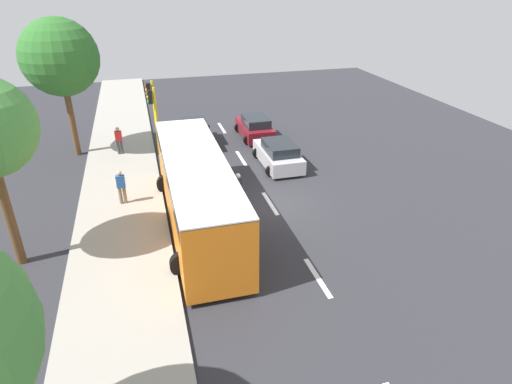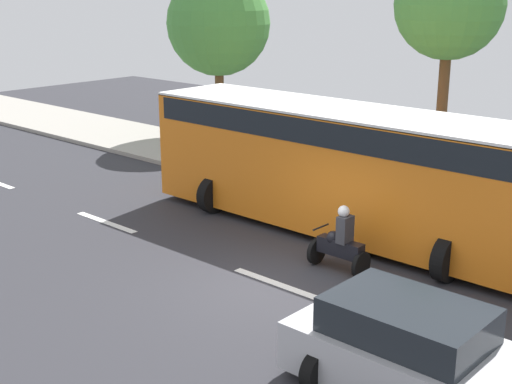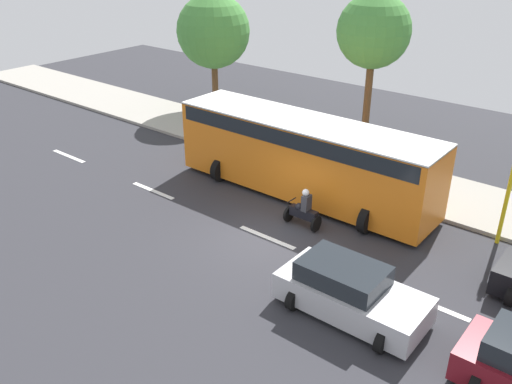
# 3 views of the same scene
# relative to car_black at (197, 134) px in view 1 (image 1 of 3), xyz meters

# --- Properties ---
(ground_plane) EXTENTS (40.00, 60.00, 0.10)m
(ground_plane) POSITION_rel_car_black_xyz_m (-2.20, 9.18, -0.76)
(ground_plane) COLOR #2D2D33
(sidewalk) EXTENTS (4.00, 60.00, 0.15)m
(sidewalk) POSITION_rel_car_black_xyz_m (4.80, 9.18, -0.63)
(sidewalk) COLOR #9E998E
(sidewalk) RESTS_ON ground
(lane_stripe_far_north) EXTENTS (0.20, 2.40, 0.01)m
(lane_stripe_far_north) POSITION_rel_car_black_xyz_m (-2.20, -2.82, -0.70)
(lane_stripe_far_north) COLOR white
(lane_stripe_far_north) RESTS_ON ground
(lane_stripe_north) EXTENTS (0.20, 2.40, 0.01)m
(lane_stripe_north) POSITION_rel_car_black_xyz_m (-2.20, 3.18, -0.70)
(lane_stripe_north) COLOR white
(lane_stripe_north) RESTS_ON ground
(lane_stripe_mid) EXTENTS (0.20, 2.40, 0.01)m
(lane_stripe_mid) POSITION_rel_car_black_xyz_m (-2.20, 9.18, -0.70)
(lane_stripe_mid) COLOR white
(lane_stripe_mid) RESTS_ON ground
(lane_stripe_south) EXTENTS (0.20, 2.40, 0.01)m
(lane_stripe_south) POSITION_rel_car_black_xyz_m (-2.20, 15.18, -0.70)
(lane_stripe_south) COLOR white
(lane_stripe_south) RESTS_ON ground
(car_black) EXTENTS (2.17, 3.92, 1.52)m
(car_black) POSITION_rel_car_black_xyz_m (0.00, 0.00, 0.00)
(car_black) COLOR black
(car_black) RESTS_ON ground
(car_maroon) EXTENTS (2.24, 3.96, 1.52)m
(car_maroon) POSITION_rel_car_black_xyz_m (-3.99, -0.22, 0.00)
(car_maroon) COLOR maroon
(car_maroon) RESTS_ON ground
(car_silver) EXTENTS (2.31, 4.21, 1.52)m
(car_silver) POSITION_rel_car_black_xyz_m (-4.01, 4.85, 0.00)
(car_silver) COLOR #B7B7BC
(car_silver) RESTS_ON ground
(city_bus) EXTENTS (3.20, 11.00, 3.16)m
(city_bus) POSITION_rel_car_black_xyz_m (1.44, 10.18, 1.14)
(city_bus) COLOR orange
(city_bus) RESTS_ON ground
(motorcycle) EXTENTS (0.60, 1.30, 1.53)m
(motorcycle) POSITION_rel_car_black_xyz_m (-0.74, 8.66, -0.07)
(motorcycle) COLOR black
(motorcycle) RESTS_ON ground
(pedestrian_near_signal) EXTENTS (0.40, 0.24, 1.69)m
(pedestrian_near_signal) POSITION_rel_car_black_xyz_m (4.84, 0.82, 0.35)
(pedestrian_near_signal) COLOR #3F3F3F
(pedestrian_near_signal) RESTS_ON sidewalk
(pedestrian_by_tree) EXTENTS (0.40, 0.24, 1.69)m
(pedestrian_by_tree) POSITION_rel_car_black_xyz_m (4.69, 7.52, 0.35)
(pedestrian_by_tree) COLOR #72604C
(pedestrian_by_tree) RESTS_ON sidewalk
(traffic_light_corner) EXTENTS (0.49, 0.24, 4.50)m
(traffic_light_corner) POSITION_rel_car_black_xyz_m (2.65, 1.00, 2.22)
(traffic_light_corner) COLOR yellow
(traffic_light_corner) RESTS_ON ground
(traffic_light_midblock) EXTENTS (0.49, 0.24, 4.50)m
(traffic_light_midblock) POSITION_rel_car_black_xyz_m (2.65, 2.73, 2.22)
(traffic_light_midblock) COLOR yellow
(traffic_light_midblock) RESTS_ON ground
(street_tree_center) EXTENTS (4.34, 4.34, 8.02)m
(street_tree_center) POSITION_rel_car_black_xyz_m (7.40, -0.14, 5.12)
(street_tree_center) COLOR brown
(street_tree_center) RESTS_ON ground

